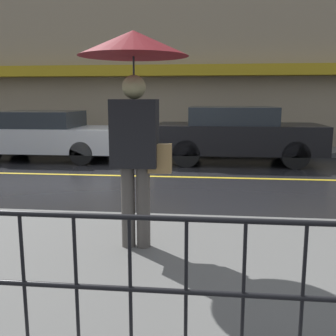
{
  "coord_description": "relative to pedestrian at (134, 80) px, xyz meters",
  "views": [
    {
      "loc": [
        1.72,
        -8.47,
        1.72
      ],
      "look_at": [
        1.01,
        -1.93,
        0.54
      ],
      "focal_mm": 42.0,
      "sensor_mm": 36.0,
      "label": 1
    }
  ],
  "objects": [
    {
      "name": "car_silver",
      "position": [
        -3.85,
        6.63,
        -1.2
      ],
      "size": [
        4.08,
        1.84,
        1.36
      ],
      "color": "#B2B5BA",
      "rests_on": "ground_plane"
    },
    {
      "name": "sidewalk_far",
      "position": [
        -0.95,
        8.57,
        -1.83
      ],
      "size": [
        28.0,
        1.62,
        0.14
      ],
      "color": "#60605E",
      "rests_on": "ground_plane"
    },
    {
      "name": "car_black",
      "position": [
        1.47,
        6.63,
        -1.12
      ],
      "size": [
        4.31,
        1.88,
        1.49
      ],
      "color": "black",
      "rests_on": "ground_plane"
    },
    {
      "name": "ground_plane",
      "position": [
        -0.95,
        4.49,
        -1.9
      ],
      "size": [
        80.0,
        80.0,
        0.0
      ],
      "primitive_type": "plane",
      "color": "black"
    },
    {
      "name": "lane_marking",
      "position": [
        -0.95,
        4.49,
        -1.9
      ],
      "size": [
        25.2,
        0.12,
        0.01
      ],
      "color": "gold",
      "rests_on": "ground_plane"
    },
    {
      "name": "building_storefront",
      "position": [
        -0.95,
        9.51,
        1.52
      ],
      "size": [
        28.0,
        0.85,
        6.93
      ],
      "color": "gray",
      "rests_on": "ground_plane"
    },
    {
      "name": "pedestrian",
      "position": [
        0.0,
        0.0,
        0.0
      ],
      "size": [
        1.1,
        1.1,
        2.24
      ],
      "color": "#4C4742",
      "rests_on": "sidewalk_near"
    },
    {
      "name": "sidewalk_near",
      "position": [
        -0.95,
        -0.36,
        -1.83
      ],
      "size": [
        28.0,
        3.18,
        0.14
      ],
      "color": "#60605E",
      "rests_on": "ground_plane"
    }
  ]
}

